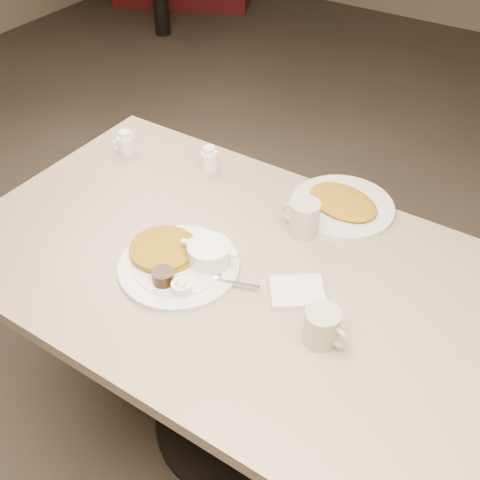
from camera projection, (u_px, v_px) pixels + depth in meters
The scene contains 9 objects.
room at pixel (234, 12), 1.07m from camera, with size 7.04×8.04×2.84m.
diner_table at pixel (236, 308), 1.61m from camera, with size 1.50×0.90×0.75m.
main_plate at pixel (182, 260), 1.48m from camera, with size 0.41×0.37×0.07m.
coffee_mug_near at pixel (323, 326), 1.28m from camera, with size 0.12×0.10×0.09m.
napkin at pixel (297, 292), 1.41m from camera, with size 0.17×0.16×0.02m.
coffee_mug_far at pixel (304, 218), 1.56m from camera, with size 0.12×0.08×0.10m.
creamer_left at pixel (126, 143), 1.88m from camera, with size 0.07×0.07×0.08m.
creamer_right at pixel (209, 159), 1.81m from camera, with size 0.08×0.07×0.08m.
hash_plate at pixel (342, 205), 1.67m from camera, with size 0.37×0.37×0.04m.
Camera 1 is at (0.60, -0.90, 1.78)m, focal length 42.93 mm.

